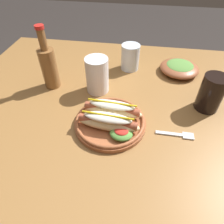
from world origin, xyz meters
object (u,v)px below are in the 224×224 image
Objects in this scene: glass_bottle at (49,66)px; water_cup at (131,57)px; fork at (178,135)px; hot_dog_plate at (111,119)px; extra_cup at (98,75)px; side_bowl at (180,68)px; soda_cup at (212,93)px.

water_cup is at bearing 31.40° from glass_bottle.
fork is 0.54m from glass_bottle.
hot_dog_plate is at bearing -94.59° from water_cup.
extra_cup reaches higher than side_bowl.
glass_bottle reaches higher than water_cup.
soda_cup is 0.95× the size of extra_cup.
water_cup is 0.22m from extra_cup.
soda_cup is (0.11, 0.15, 0.06)m from fork.
side_bowl is (0.25, 0.37, -0.00)m from hot_dog_plate.
water_cup is 0.46× the size of glass_bottle.
extra_cup reaches higher than hot_dog_plate.
soda_cup is 0.24m from side_bowl.
water_cup is 0.81× the size of extra_cup.
fork is at bearing -21.78° from glass_bottle.
soda_cup is 1.17× the size of water_cup.
fork is at bearing -2.77° from hot_dog_plate.
fork is 0.71× the size of side_bowl.
extra_cup is at bearing -151.03° from side_bowl.
soda_cup is 0.60m from glass_bottle.
fork is 1.07× the size of water_cup.
extra_cup is 0.19m from glass_bottle.
glass_bottle reaches higher than soda_cup.
hot_dog_plate is 2.10× the size of water_cup.
glass_bottle is at bearing 158.61° from fork.
glass_bottle is (-0.19, 0.00, 0.02)m from extra_cup.
extra_cup is at bearing 113.89° from hot_dog_plate.
soda_cup reaches higher than side_bowl.
side_bowl is at bearing 28.97° from extra_cup.
hot_dog_plate is 0.36m from soda_cup.
soda_cup is 0.41m from extra_cup.
side_bowl is (0.33, 0.18, -0.05)m from extra_cup.
extra_cup is 0.38m from side_bowl.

